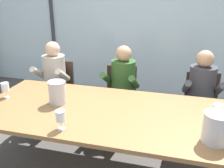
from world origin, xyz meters
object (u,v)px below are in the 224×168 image
at_px(person_beige_jumper, 52,78).
at_px(wine_glass_by_left_taster, 60,116).
at_px(chair_center, 202,102).
at_px(tasting_bowl, 219,107).
at_px(person_olive_shirt, 121,85).
at_px(chair_near_curtain, 58,86).
at_px(wine_glass_near_bucket, 5,88).
at_px(person_charcoal_jacket, 202,93).
at_px(ice_bucket_secondary, 57,92).
at_px(ice_bucket_primary, 217,128).
at_px(chair_left_of_center, 121,93).
at_px(dining_table, 103,115).

xyz_separation_m(person_beige_jumper, wine_glass_by_left_taster, (0.77, -1.30, 0.18)).
xyz_separation_m(chair_center, tasting_bowl, (0.09, -0.67, 0.25)).
height_order(chair_center, person_olive_shirt, person_olive_shirt).
bearing_deg(chair_center, chair_near_curtain, 174.22).
relative_size(tasting_bowl, wine_glass_by_left_taster, 0.70).
height_order(person_beige_jumper, wine_glass_near_bucket, person_beige_jumper).
height_order(person_charcoal_jacket, tasting_bowl, person_charcoal_jacket).
distance_m(person_beige_jumper, tasting_bowl, 2.22).
bearing_deg(ice_bucket_secondary, wine_glass_near_bucket, -178.74).
distance_m(ice_bucket_primary, wine_glass_by_left_taster, 1.27).
bearing_deg(chair_left_of_center, wine_glass_near_bucket, -143.98).
bearing_deg(chair_center, person_beige_jumper, 178.66).
distance_m(chair_left_of_center, wine_glass_by_left_taster, 1.49).
distance_m(dining_table, chair_center, 1.44).
bearing_deg(wine_glass_near_bucket, person_charcoal_jacket, 21.51).
height_order(dining_table, chair_center, chair_center).
distance_m(chair_center, wine_glass_by_left_taster, 1.94).
height_order(chair_near_curtain, ice_bucket_secondary, ice_bucket_secondary).
distance_m(tasting_bowl, wine_glass_near_bucket, 2.29).
relative_size(wine_glass_by_left_taster, wine_glass_near_bucket, 1.00).
relative_size(person_olive_shirt, ice_bucket_primary, 4.74).
xyz_separation_m(person_olive_shirt, wine_glass_near_bucket, (-1.13, -0.84, 0.17)).
distance_m(person_olive_shirt, ice_bucket_primary, 1.56).
height_order(chair_left_of_center, ice_bucket_secondary, ice_bucket_secondary).
relative_size(dining_table, chair_near_curtain, 2.91).
relative_size(ice_bucket_secondary, wine_glass_by_left_taster, 1.42).
distance_m(chair_left_of_center, ice_bucket_primary, 1.72).
relative_size(chair_left_of_center, ice_bucket_secondary, 3.55).
distance_m(chair_center, tasting_bowl, 0.72).
height_order(wine_glass_by_left_taster, wine_glass_near_bucket, same).
bearing_deg(ice_bucket_primary, person_beige_jumper, 150.23).
bearing_deg(person_charcoal_jacket, tasting_bowl, -80.45).
height_order(dining_table, person_charcoal_jacket, person_charcoal_jacket).
bearing_deg(ice_bucket_secondary, person_charcoal_jacket, 28.68).
distance_m(chair_near_curtain, tasting_bowl, 2.28).
relative_size(person_charcoal_jacket, ice_bucket_primary, 4.74).
relative_size(dining_table, person_olive_shirt, 2.13).
bearing_deg(person_olive_shirt, wine_glass_by_left_taster, -94.55).
relative_size(chair_left_of_center, person_charcoal_jacket, 0.73).
relative_size(person_olive_shirt, ice_bucket_secondary, 4.84).
distance_m(dining_table, wine_glass_by_left_taster, 0.53).
xyz_separation_m(person_olive_shirt, person_charcoal_jacket, (1.02, -0.00, 0.00)).
xyz_separation_m(chair_center, ice_bucket_secondary, (-1.55, -0.95, 0.35)).
height_order(person_charcoal_jacket, ice_bucket_secondary, person_charcoal_jacket).
relative_size(ice_bucket_primary, wine_glass_by_left_taster, 1.45).
xyz_separation_m(person_olive_shirt, wine_glass_by_left_taster, (-0.24, -1.30, 0.18)).
bearing_deg(ice_bucket_secondary, dining_table, -3.54).
relative_size(chair_near_curtain, chair_left_of_center, 1.00).
distance_m(person_beige_jumper, person_olive_shirt, 1.01).
xyz_separation_m(dining_table, chair_near_curtain, (-1.02, 1.02, -0.17)).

